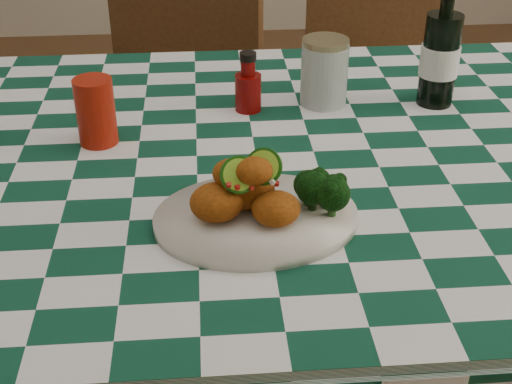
{
  "coord_description": "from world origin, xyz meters",
  "views": [
    {
      "loc": [
        -0.09,
        -1.1,
        1.38
      ],
      "look_at": [
        -0.02,
        -0.22,
        0.84
      ],
      "focal_mm": 50.0,
      "sensor_mm": 36.0,
      "label": 1
    }
  ],
  "objects_px": {
    "plate": "(256,219)",
    "wooden_chair_left": "(159,116)",
    "beer_bottle": "(442,43)",
    "wooden_chair_right": "(375,123)",
    "dining_table": "(256,324)",
    "red_tumbler": "(96,112)",
    "ketchup_bottle": "(248,82)",
    "fried_chicken_pile": "(254,186)",
    "mason_jar": "(324,72)"
  },
  "relations": [
    {
      "from": "plate",
      "to": "wooden_chair_right",
      "type": "relative_size",
      "value": 0.33
    },
    {
      "from": "wooden_chair_left",
      "to": "wooden_chair_right",
      "type": "height_order",
      "value": "wooden_chair_left"
    },
    {
      "from": "plate",
      "to": "wooden_chair_right",
      "type": "height_order",
      "value": "wooden_chair_right"
    },
    {
      "from": "wooden_chair_left",
      "to": "red_tumbler",
      "type": "bearing_deg",
      "value": -72.37
    },
    {
      "from": "plate",
      "to": "beer_bottle",
      "type": "height_order",
      "value": "beer_bottle"
    },
    {
      "from": "mason_jar",
      "to": "wooden_chair_left",
      "type": "bearing_deg",
      "value": 123.67
    },
    {
      "from": "plate",
      "to": "wooden_chair_left",
      "type": "bearing_deg",
      "value": 101.49
    },
    {
      "from": "mason_jar",
      "to": "wooden_chair_right",
      "type": "bearing_deg",
      "value": 64.63
    },
    {
      "from": "plate",
      "to": "red_tumbler",
      "type": "height_order",
      "value": "red_tumbler"
    },
    {
      "from": "ketchup_bottle",
      "to": "mason_jar",
      "type": "xyz_separation_m",
      "value": [
        0.15,
        0.02,
        0.01
      ]
    },
    {
      "from": "ketchup_bottle",
      "to": "beer_bottle",
      "type": "distance_m",
      "value": 0.38
    },
    {
      "from": "dining_table",
      "to": "wooden_chair_right",
      "type": "height_order",
      "value": "wooden_chair_right"
    },
    {
      "from": "dining_table",
      "to": "plate",
      "type": "bearing_deg",
      "value": -94.35
    },
    {
      "from": "beer_bottle",
      "to": "wooden_chair_left",
      "type": "xyz_separation_m",
      "value": [
        -0.59,
        0.57,
        -0.4
      ]
    },
    {
      "from": "dining_table",
      "to": "plate",
      "type": "height_order",
      "value": "plate"
    },
    {
      "from": "wooden_chair_right",
      "to": "wooden_chair_left",
      "type": "bearing_deg",
      "value": -171.88
    },
    {
      "from": "dining_table",
      "to": "ketchup_bottle",
      "type": "bearing_deg",
      "value": 89.87
    },
    {
      "from": "ketchup_bottle",
      "to": "wooden_chair_right",
      "type": "xyz_separation_m",
      "value": [
        0.41,
        0.57,
        -0.38
      ]
    },
    {
      "from": "dining_table",
      "to": "mason_jar",
      "type": "distance_m",
      "value": 0.52
    },
    {
      "from": "plate",
      "to": "wooden_chair_left",
      "type": "distance_m",
      "value": 1.03
    },
    {
      "from": "fried_chicken_pile",
      "to": "ketchup_bottle",
      "type": "xyz_separation_m",
      "value": [
        0.02,
        0.4,
        -0.01
      ]
    },
    {
      "from": "dining_table",
      "to": "wooden_chair_right",
      "type": "distance_m",
      "value": 0.86
    },
    {
      "from": "dining_table",
      "to": "ketchup_bottle",
      "type": "xyz_separation_m",
      "value": [
        0.0,
        0.18,
        0.45
      ]
    },
    {
      "from": "fried_chicken_pile",
      "to": "beer_bottle",
      "type": "xyz_separation_m",
      "value": [
        0.39,
        0.4,
        0.06
      ]
    },
    {
      "from": "plate",
      "to": "fried_chicken_pile",
      "type": "height_order",
      "value": "fried_chicken_pile"
    },
    {
      "from": "dining_table",
      "to": "beer_bottle",
      "type": "height_order",
      "value": "beer_bottle"
    },
    {
      "from": "red_tumbler",
      "to": "beer_bottle",
      "type": "relative_size",
      "value": 0.48
    },
    {
      "from": "ketchup_bottle",
      "to": "wooden_chair_right",
      "type": "distance_m",
      "value": 0.8
    },
    {
      "from": "fried_chicken_pile",
      "to": "mason_jar",
      "type": "relative_size",
      "value": 1.11
    },
    {
      "from": "wooden_chair_right",
      "to": "beer_bottle",
      "type": "bearing_deg",
      "value": -85.91
    },
    {
      "from": "dining_table",
      "to": "ketchup_bottle",
      "type": "relative_size",
      "value": 14.13
    },
    {
      "from": "mason_jar",
      "to": "wooden_chair_left",
      "type": "relative_size",
      "value": 0.13
    },
    {
      "from": "ketchup_bottle",
      "to": "beer_bottle",
      "type": "relative_size",
      "value": 0.47
    },
    {
      "from": "dining_table",
      "to": "beer_bottle",
      "type": "bearing_deg",
      "value": 26.42
    },
    {
      "from": "red_tumbler",
      "to": "wooden_chair_right",
      "type": "bearing_deg",
      "value": 44.9
    },
    {
      "from": "dining_table",
      "to": "wooden_chair_left",
      "type": "distance_m",
      "value": 0.79
    },
    {
      "from": "dining_table",
      "to": "beer_bottle",
      "type": "xyz_separation_m",
      "value": [
        0.37,
        0.19,
        0.52
      ]
    },
    {
      "from": "red_tumbler",
      "to": "wooden_chair_right",
      "type": "xyz_separation_m",
      "value": [
        0.69,
        0.69,
        -0.38
      ]
    },
    {
      "from": "beer_bottle",
      "to": "wooden_chair_left",
      "type": "distance_m",
      "value": 0.91
    },
    {
      "from": "beer_bottle",
      "to": "wooden_chair_left",
      "type": "height_order",
      "value": "beer_bottle"
    },
    {
      "from": "fried_chicken_pile",
      "to": "wooden_chair_right",
      "type": "xyz_separation_m",
      "value": [
        0.43,
        0.97,
        -0.39
      ]
    },
    {
      "from": "beer_bottle",
      "to": "dining_table",
      "type": "bearing_deg",
      "value": -153.58
    },
    {
      "from": "red_tumbler",
      "to": "ketchup_bottle",
      "type": "xyz_separation_m",
      "value": [
        0.28,
        0.12,
        -0.0
      ]
    },
    {
      "from": "dining_table",
      "to": "plate",
      "type": "xyz_separation_m",
      "value": [
        -0.02,
        -0.22,
        0.4
      ]
    },
    {
      "from": "plate",
      "to": "wooden_chair_left",
      "type": "height_order",
      "value": "wooden_chair_left"
    },
    {
      "from": "beer_bottle",
      "to": "wooden_chair_right",
      "type": "relative_size",
      "value": 0.27
    },
    {
      "from": "dining_table",
      "to": "ketchup_bottle",
      "type": "distance_m",
      "value": 0.49
    },
    {
      "from": "fried_chicken_pile",
      "to": "wooden_chair_left",
      "type": "bearing_deg",
      "value": 101.3
    },
    {
      "from": "wooden_chair_left",
      "to": "wooden_chair_right",
      "type": "relative_size",
      "value": 1.1
    },
    {
      "from": "plate",
      "to": "mason_jar",
      "type": "bearing_deg",
      "value": 68.27
    }
  ]
}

